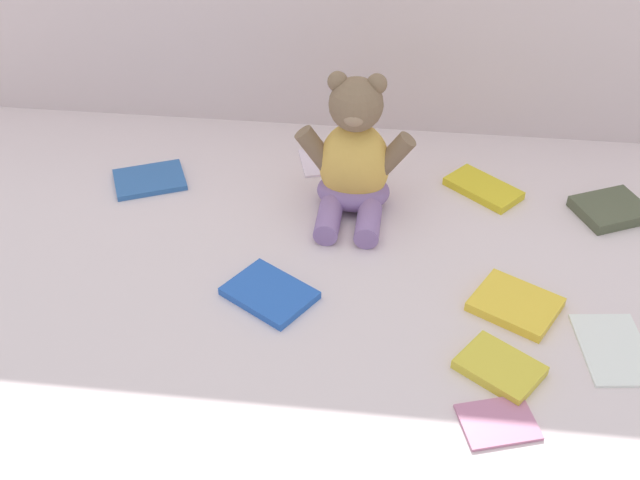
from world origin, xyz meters
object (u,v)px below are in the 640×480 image
(book_case_0, at_px, (498,421))
(book_case_5, at_px, (515,304))
(teddy_bear, at_px, (354,161))
(book_case_6, at_px, (614,348))
(book_case_4, at_px, (483,188))
(book_case_3, at_px, (500,368))
(book_case_2, at_px, (323,161))
(book_case_7, at_px, (150,180))
(book_case_1, at_px, (270,293))
(book_case_8, at_px, (611,209))

(book_case_0, relative_size, book_case_5, 0.79)
(teddy_bear, bearing_deg, book_case_6, -37.00)
(teddy_bear, bearing_deg, book_case_4, 17.56)
(book_case_3, height_order, book_case_6, book_case_3)
(book_case_0, xyz_separation_m, book_case_2, (-0.29, 0.59, -0.00))
(book_case_3, distance_m, book_case_6, 0.17)
(book_case_2, bearing_deg, book_case_6, -59.63)
(book_case_3, bearing_deg, book_case_7, 92.32)
(book_case_4, bearing_deg, book_case_1, -6.20)
(book_case_2, height_order, book_case_6, same)
(teddy_bear, distance_m, book_case_5, 0.36)
(book_case_1, distance_m, book_case_6, 0.50)
(book_case_2, xyz_separation_m, book_case_7, (-0.31, -0.10, 0.00))
(book_case_6, bearing_deg, book_case_2, 129.22)
(book_case_1, bearing_deg, book_case_4, 166.30)
(book_case_7, relative_size, book_case_8, 1.10)
(book_case_5, relative_size, book_case_7, 0.95)
(book_case_2, bearing_deg, book_case_0, -79.65)
(book_case_0, xyz_separation_m, book_case_7, (-0.60, 0.49, 0.00))
(book_case_1, bearing_deg, book_case_8, 149.34)
(book_case_0, xyz_separation_m, book_case_3, (0.01, 0.09, 0.00))
(teddy_bear, xyz_separation_m, book_case_3, (0.23, -0.37, -0.09))
(book_case_0, bearing_deg, book_case_2, 8.91)
(book_case_5, relative_size, book_case_6, 0.86)
(book_case_7, xyz_separation_m, book_case_8, (0.83, -0.01, 0.00))
(book_case_2, height_order, book_case_3, book_case_3)
(book_case_4, bearing_deg, book_case_6, 63.51)
(book_case_1, relative_size, book_case_4, 0.97)
(book_case_8, bearing_deg, book_case_6, -34.22)
(book_case_0, xyz_separation_m, book_case_8, (0.23, 0.48, 0.00))
(book_case_5, xyz_separation_m, book_case_6, (0.13, -0.07, -0.00))
(book_case_2, distance_m, book_case_6, 0.64)
(book_case_1, height_order, book_case_6, book_case_1)
(book_case_6, bearing_deg, book_case_4, 106.31)
(book_case_1, bearing_deg, book_case_6, 116.37)
(book_case_2, height_order, book_case_8, book_case_8)
(book_case_6, relative_size, book_case_8, 1.21)
(teddy_bear, relative_size, book_case_7, 1.97)
(book_case_0, bearing_deg, book_case_7, 33.72)
(book_case_0, height_order, book_case_2, book_case_0)
(book_case_2, xyz_separation_m, book_case_3, (0.30, -0.50, 0.00))
(book_case_4, bearing_deg, book_case_0, 39.30)
(teddy_bear, xyz_separation_m, book_case_1, (-0.11, -0.25, -0.09))
(book_case_2, distance_m, book_case_7, 0.33)
(teddy_bear, height_order, book_case_1, teddy_bear)
(book_case_5, bearing_deg, book_case_3, 15.34)
(book_case_5, bearing_deg, teddy_bear, -102.88)
(book_case_0, relative_size, book_case_2, 1.00)
(book_case_5, distance_m, book_case_7, 0.70)
(book_case_0, relative_size, book_case_1, 0.74)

